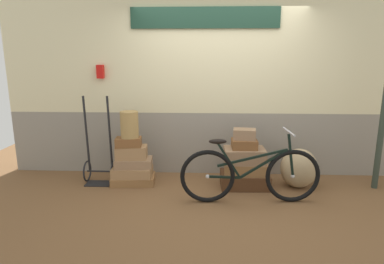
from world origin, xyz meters
TOP-DOWN VIEW (x-y plane):
  - ground at (0.00, 0.00)m, footprint 8.48×5.20m
  - station_building at (0.01, 0.85)m, footprint 6.48×0.74m
  - suitcase_0 at (-1.24, 0.27)m, footprint 0.64×0.43m
  - suitcase_1 at (-1.24, 0.24)m, footprint 0.56×0.32m
  - suitcase_2 at (-1.22, 0.25)m, footprint 0.53×0.34m
  - suitcase_3 at (-1.24, 0.25)m, footprint 0.45×0.29m
  - suitcase_4 at (-1.27, 0.23)m, footprint 0.38×0.26m
  - suitcase_5 at (0.37, 0.21)m, footprint 0.69×0.46m
  - suitcase_6 at (0.38, 0.24)m, footprint 0.61×0.43m
  - suitcase_7 at (0.36, 0.23)m, footprint 0.57×0.40m
  - suitcase_8 at (0.35, 0.22)m, footprint 0.35×0.27m
  - suitcase_9 at (0.35, 0.24)m, footprint 0.33×0.25m
  - wicker_basket at (-1.25, 0.24)m, footprint 0.25×0.25m
  - luggage_trolley at (-1.73, 0.30)m, footprint 0.42×0.38m
  - burlap_sack at (1.12, 0.23)m, footprint 0.51×0.43m
  - bicycle at (0.37, -0.30)m, footprint 1.76×0.46m

SIDE VIEW (x-z plane):
  - ground at x=0.00m, z-range -0.06..0.00m
  - suitcase_0 at x=-1.24m, z-range 0.00..0.12m
  - suitcase_5 at x=0.37m, z-range 0.00..0.20m
  - suitcase_1 at x=-1.24m, z-range 0.12..0.25m
  - suitcase_6 at x=0.38m, z-range 0.20..0.36m
  - burlap_sack at x=1.12m, z-range 0.00..0.56m
  - luggage_trolley at x=-1.73m, z-range -0.35..0.92m
  - suitcase_2 at x=-1.22m, z-range 0.25..0.38m
  - bicycle at x=0.37m, z-range -0.10..0.83m
  - suitcase_7 at x=0.36m, z-range 0.36..0.56m
  - suitcase_3 at x=-1.24m, z-range 0.38..0.57m
  - suitcase_8 at x=0.35m, z-range 0.56..0.69m
  - suitcase_4 at x=-1.27m, z-range 0.57..0.69m
  - suitcase_9 at x=0.35m, z-range 0.69..0.83m
  - wicker_basket at x=-1.25m, z-range 0.69..1.06m
  - station_building at x=0.01m, z-range 0.01..2.75m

